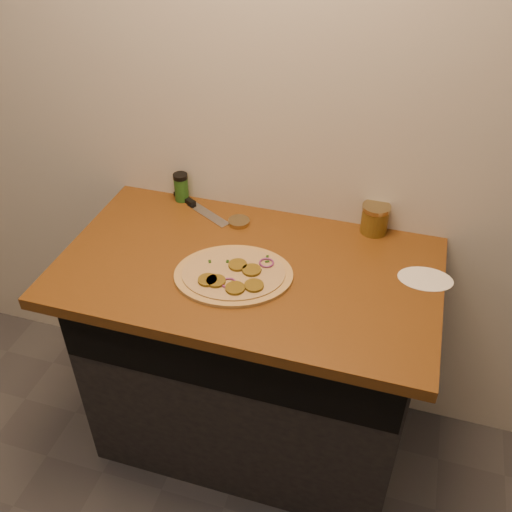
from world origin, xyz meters
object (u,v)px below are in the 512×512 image
(pizza, at_px, (234,275))
(chefs_knife, at_px, (195,206))
(spice_shaker, at_px, (181,187))
(salsa_jar, at_px, (375,218))

(pizza, height_order, chefs_knife, pizza)
(pizza, height_order, spice_shaker, spice_shaker)
(pizza, relative_size, chefs_knife, 1.69)
(pizza, relative_size, spice_shaker, 4.17)
(chefs_knife, relative_size, salsa_jar, 2.55)
(pizza, xyz_separation_m, spice_shaker, (-0.33, 0.37, 0.05))
(salsa_jar, bearing_deg, chefs_knife, -177.04)
(chefs_knife, xyz_separation_m, spice_shaker, (-0.07, 0.03, 0.05))
(pizza, xyz_separation_m, salsa_jar, (0.38, 0.37, 0.04))
(spice_shaker, bearing_deg, salsa_jar, 0.00)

